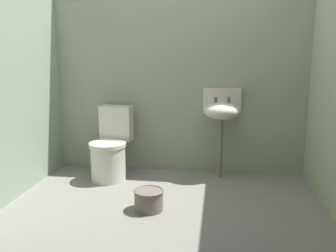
# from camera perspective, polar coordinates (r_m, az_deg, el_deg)

# --- Properties ---
(ground_plane) EXTENTS (3.27, 2.58, 0.08)m
(ground_plane) POSITION_cam_1_polar(r_m,az_deg,el_deg) (3.33, -0.68, -13.53)
(ground_plane) COLOR gray
(wall_back) EXTENTS (3.27, 0.10, 2.22)m
(wall_back) POSITION_cam_1_polar(r_m,az_deg,el_deg) (4.15, 1.70, 7.91)
(wall_back) COLOR #94A084
(wall_back) RESTS_ON ground
(wall_left) EXTENTS (0.10, 2.38, 2.22)m
(wall_left) POSITION_cam_1_polar(r_m,az_deg,el_deg) (3.65, -24.31, 6.43)
(wall_left) COLOR #90A686
(wall_left) RESTS_ON ground
(toilet_near_wall) EXTENTS (0.42, 0.61, 0.78)m
(toilet_near_wall) POSITION_cam_1_polar(r_m,az_deg,el_deg) (4.04, -9.10, -3.69)
(toilet_near_wall) COLOR silver
(toilet_near_wall) RESTS_ON ground
(sink) EXTENTS (0.42, 0.35, 0.99)m
(sink) POSITION_cam_1_polar(r_m,az_deg,el_deg) (3.95, 8.56, 2.43)
(sink) COLOR #6A6256
(sink) RESTS_ON ground
(bucket) EXTENTS (0.27, 0.27, 0.19)m
(bucket) POSITION_cam_1_polar(r_m,az_deg,el_deg) (3.24, -3.08, -11.59)
(bucket) COLOR #6A6256
(bucket) RESTS_ON ground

